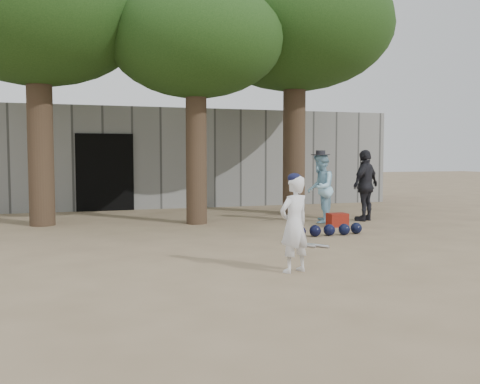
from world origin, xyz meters
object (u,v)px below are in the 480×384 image
object	(u,v)px
spectator_blue	(320,188)
red_bag	(337,220)
spectator_dark	(365,185)
boy_player	(294,224)

from	to	relation	value
spectator_blue	red_bag	bearing A→B (deg)	35.10
spectator_blue	spectator_dark	xyz separation A→B (m)	(1.21, -0.01, 0.04)
boy_player	spectator_dark	size ratio (longest dim) A/B	0.77
spectator_dark	red_bag	world-z (taller)	spectator_dark
spectator_blue	spectator_dark	distance (m)	1.21
red_bag	boy_player	bearing A→B (deg)	-125.63
boy_player	spectator_dark	distance (m)	6.15
boy_player	red_bag	distance (m)	4.86
red_bag	spectator_blue	bearing A→B (deg)	93.45
boy_player	spectator_blue	bearing A→B (deg)	-139.79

